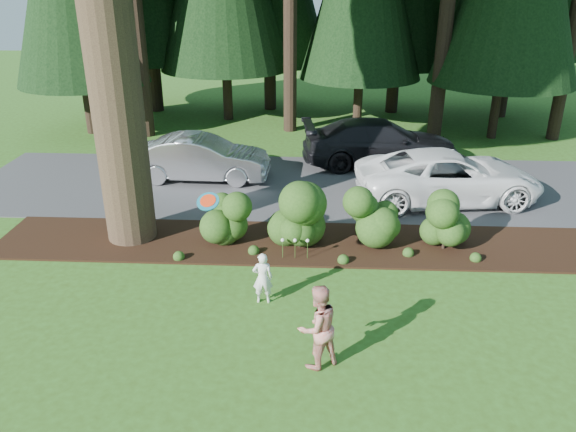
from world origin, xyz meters
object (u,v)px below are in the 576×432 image
object	(u,v)px
car_silver_wagon	(201,158)
car_dark_suv	(380,143)
child	(263,278)
car_white_suv	(449,176)
frisbee	(208,201)
adult	(318,327)

from	to	relation	value
car_silver_wagon	car_dark_suv	world-z (taller)	car_dark_suv
car_dark_suv	child	bearing A→B (deg)	153.58
car_white_suv	car_dark_suv	world-z (taller)	car_dark_suv
car_dark_suv	frisbee	size ratio (longest dim) A/B	11.90
car_dark_suv	frisbee	bearing A→B (deg)	148.67
car_white_suv	child	distance (m)	7.80
adult	frisbee	bearing A→B (deg)	-73.07
car_dark_suv	adult	xyz separation A→B (m)	(-2.19, -11.34, -0.04)
car_silver_wagon	adult	size ratio (longest dim) A/B	2.79
car_silver_wagon	frisbee	bearing A→B (deg)	-165.84
adult	frisbee	distance (m)	3.23
car_dark_suv	adult	distance (m)	11.55
car_silver_wagon	car_white_suv	size ratio (longest dim) A/B	0.81
car_white_suv	frisbee	bearing A→B (deg)	127.99
car_silver_wagon	frisbee	world-z (taller)	frisbee
car_dark_suv	car_white_suv	bearing A→B (deg)	-159.92
frisbee	adult	bearing A→B (deg)	-40.37
car_white_suv	child	size ratio (longest dim) A/B	4.78
car_silver_wagon	car_white_suv	distance (m)	7.91
car_white_suv	adult	world-z (taller)	adult
car_silver_wagon	child	size ratio (longest dim) A/B	3.88
car_silver_wagon	adult	distance (m)	10.20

